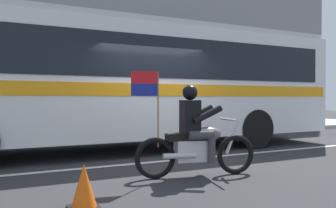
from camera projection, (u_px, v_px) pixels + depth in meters
ground_plane at (153, 157)px, 7.72m from camera, size 60.00×60.00×0.00m
sidewalk_curb at (97, 133)px, 12.29m from camera, size 28.00×3.80×0.15m
lane_center_stripe at (165, 161)px, 7.18m from camera, size 26.60×0.14×0.01m
transit_bus at (130, 77)px, 8.70m from camera, size 11.36×2.69×3.22m
motorcycle_with_rider at (195, 138)px, 5.76m from camera, size 2.16×0.72×1.78m
fire_hydrant at (134, 122)px, 11.64m from camera, size 0.22×0.30×0.75m
traffic_cone at (84, 188)px, 4.06m from camera, size 0.36×0.36×0.55m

